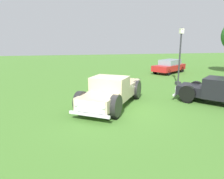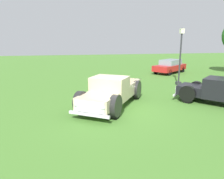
{
  "view_description": "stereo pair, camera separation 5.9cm",
  "coord_description": "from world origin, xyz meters",
  "views": [
    {
      "loc": [
        10.32,
        -2.41,
        3.58
      ],
      "look_at": [
        -0.92,
        -0.12,
        0.9
      ],
      "focal_mm": 35.01,
      "sensor_mm": 36.0,
      "label": 1
    },
    {
      "loc": [
        10.33,
        -2.35,
        3.58
      ],
      "look_at": [
        -0.92,
        -0.12,
        0.9
      ],
      "focal_mm": 35.01,
      "sensor_mm": 36.0,
      "label": 2
    }
  ],
  "objects": [
    {
      "name": "ground_plane",
      "position": [
        0.0,
        0.0,
        0.0
      ],
      "size": [
        80.0,
        80.0,
        0.0
      ],
      "primitive_type": "plane",
      "color": "#477A2D"
    },
    {
      "name": "pickup_truck_foreground",
      "position": [
        -0.59,
        -0.33,
        0.79
      ],
      "size": [
        5.54,
        4.52,
        1.65
      ],
      "color": "#C6B793",
      "rests_on": "ground_plane"
    },
    {
      "name": "pickup_truck_behind_left",
      "position": [
        -0.13,
        5.62,
        0.7
      ],
      "size": [
        4.72,
        4.46,
        1.47
      ],
      "color": "black",
      "rests_on": "ground_plane"
    },
    {
      "name": "sedan_distant_a",
      "position": [
        -11.09,
        8.16,
        0.75
      ],
      "size": [
        3.9,
        4.46,
        1.42
      ],
      "color": "#B21E1E",
      "rests_on": "ground_plane"
    },
    {
      "name": "lamp_post_far",
      "position": [
        -5.3,
        6.13,
        2.3
      ],
      "size": [
        0.36,
        0.36,
        4.39
      ],
      "color": "#2D2D33",
      "rests_on": "ground_plane"
    }
  ]
}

